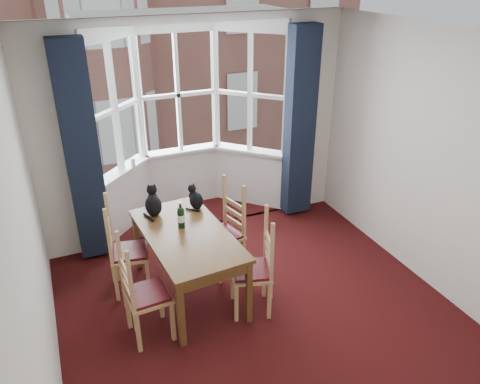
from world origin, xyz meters
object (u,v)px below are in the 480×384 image
chair_left_far (121,254)px  chair_right_near (260,271)px  dining_table (187,240)px  chair_left_near (138,298)px  wine_bottle (181,216)px  cat_right (196,199)px  chair_right_far (228,234)px  candle_tall (133,163)px  cat_left (153,204)px

chair_left_far → chair_right_near: 1.54m
dining_table → chair_left_near: bearing=-143.3°
chair_left_near → wine_bottle: 0.98m
chair_left_far → chair_right_near: (1.26, -0.87, 0.00)m
cat_right → chair_left_near: bearing=-133.0°
chair_right_near → cat_right: 1.16m
chair_left_near → chair_right_far: same height
wine_bottle → candle_tall: bearing=96.7°
chair_left_near → chair_right_far: 1.43m
cat_left → candle_tall: (0.02, 1.18, 0.03)m
dining_table → wine_bottle: size_ratio=5.27×
chair_right_near → cat_left: cat_left is taller
chair_left_near → wine_bottle: bearing=44.3°
chair_right_near → candle_tall: 2.43m
chair_left_far → candle_tall: 1.52m
chair_left_far → cat_left: (0.44, 0.19, 0.44)m
cat_right → candle_tall: cat_right is taller
wine_bottle → candle_tall: wine_bottle is taller
chair_left_far → chair_right_far: bearing=-3.2°
cat_right → dining_table: bearing=-118.5°
chair_right_near → cat_right: cat_right is taller
candle_tall → cat_left: bearing=-90.8°
cat_right → wine_bottle: size_ratio=0.98×
chair_right_far → wine_bottle: bearing=-167.1°
chair_left_near → cat_left: size_ratio=2.58×
chair_left_far → candle_tall: bearing=71.5°
chair_left_near → chair_right_near: 1.24m
dining_table → cat_left: (-0.21, 0.53, 0.22)m
dining_table → candle_tall: 1.74m
chair_left_near → cat_right: 1.39m
cat_left → cat_right: size_ratio=1.21×
chair_right_far → cat_right: 0.56m
dining_table → chair_left_far: bearing=152.6°
chair_left_far → chair_right_far: same height
dining_table → chair_left_far: (-0.66, 0.34, -0.22)m
chair_left_far → wine_bottle: 0.80m
chair_right_near → cat_left: 1.42m
chair_left_near → candle_tall: 2.28m
chair_right_far → cat_right: bearing=144.0°
cat_right → cat_left: bearing=175.5°
chair_right_near → wine_bottle: 1.01m
cat_left → chair_right_near: bearing=-52.5°
wine_bottle → chair_left_near: bearing=-135.7°
dining_table → cat_right: size_ratio=5.39×
cat_left → dining_table: bearing=-68.1°
cat_left → chair_left_near: bearing=-112.8°
chair_left_near → candle_tall: size_ratio=6.78×
dining_table → chair_left_far: chair_left_far is taller
chair_left_near → wine_bottle: size_ratio=3.05×
chair_right_near → wine_bottle: wine_bottle is taller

